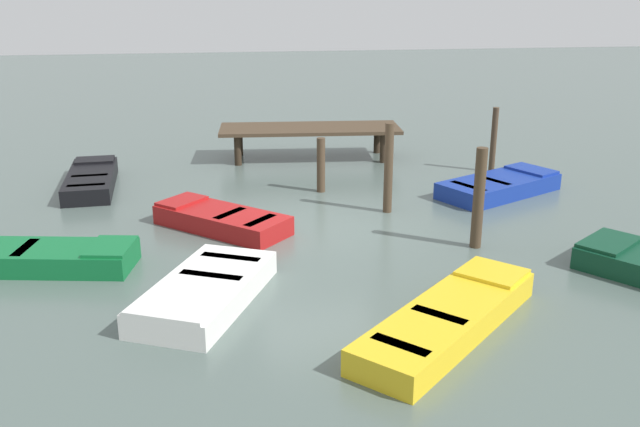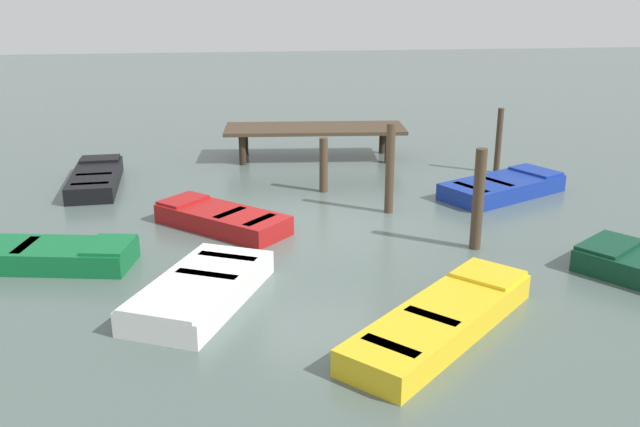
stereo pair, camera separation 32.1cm
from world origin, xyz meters
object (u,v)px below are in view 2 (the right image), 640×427
(rowboat_red, at_px, (221,218))
(mooring_piling_far_right, at_px, (478,200))
(rowboat_green, at_px, (41,254))
(mooring_piling_near_left, at_px, (390,169))
(mooring_piling_mid_left, at_px, (499,141))
(rowboat_black, at_px, (96,178))
(dock_segment, at_px, (315,131))
(rowboat_blue, at_px, (503,187))
(rowboat_white, at_px, (200,290))
(mooring_piling_mid_right, at_px, (324,165))
(rowboat_yellow, at_px, (443,319))

(rowboat_red, bearing_deg, mooring_piling_far_right, -157.83)
(rowboat_green, xyz_separation_m, mooring_piling_near_left, (7.00, 2.21, 0.80))
(mooring_piling_mid_left, bearing_deg, rowboat_black, 179.97)
(dock_segment, relative_size, rowboat_black, 1.63)
(rowboat_red, distance_m, mooring_piling_near_left, 3.87)
(dock_segment, bearing_deg, rowboat_red, -110.37)
(rowboat_blue, relative_size, rowboat_white, 1.04)
(rowboat_red, xyz_separation_m, mooring_piling_near_left, (3.74, 0.59, 0.80))
(rowboat_black, xyz_separation_m, mooring_piling_far_right, (8.12, -5.42, 0.78))
(mooring_piling_far_right, height_order, mooring_piling_mid_right, mooring_piling_far_right)
(rowboat_yellow, relative_size, rowboat_white, 1.09)
(dock_segment, xyz_separation_m, rowboat_black, (-5.89, -2.19, -0.62))
(mooring_piling_near_left, bearing_deg, rowboat_blue, 17.24)
(rowboat_yellow, relative_size, rowboat_green, 1.02)
(rowboat_white, xyz_separation_m, mooring_piling_far_right, (5.24, 1.76, 0.78))
(rowboat_blue, bearing_deg, mooring_piling_mid_left, 45.35)
(rowboat_green, height_order, mooring_piling_far_right, mooring_piling_far_right)
(dock_segment, xyz_separation_m, rowboat_white, (-3.01, -9.37, -0.62))
(rowboat_red, bearing_deg, rowboat_black, -6.17)
(rowboat_blue, xyz_separation_m, rowboat_red, (-6.80, -1.54, 0.00))
(rowboat_blue, xyz_separation_m, mooring_piling_mid_right, (-4.31, 0.86, 0.46))
(rowboat_blue, xyz_separation_m, mooring_piling_mid_left, (0.64, 2.07, 0.67))
(rowboat_white, distance_m, mooring_piling_near_left, 5.86)
(rowboat_black, bearing_deg, mooring_piling_mid_left, -93.73)
(rowboat_green, bearing_deg, mooring_piling_far_right, 9.07)
(mooring_piling_mid_left, bearing_deg, rowboat_yellow, -115.70)
(mooring_piling_far_right, distance_m, mooring_piling_mid_left, 5.97)
(mooring_piling_far_right, height_order, mooring_piling_mid_left, mooring_piling_far_right)
(rowboat_blue, distance_m, rowboat_white, 8.76)
(rowboat_black, xyz_separation_m, mooring_piling_near_left, (6.93, -3.02, 0.80))
(mooring_piling_far_right, xyz_separation_m, mooring_piling_mid_left, (2.52, 5.42, -0.11))
(rowboat_green, bearing_deg, mooring_piling_mid_right, 45.34)
(rowboat_red, relative_size, rowboat_green, 0.83)
(mooring_piling_mid_left, bearing_deg, rowboat_white, -137.24)
(rowboat_blue, height_order, mooring_piling_near_left, mooring_piling_near_left)
(rowboat_blue, distance_m, rowboat_green, 10.55)
(dock_segment, distance_m, mooring_piling_mid_right, 3.41)
(rowboat_blue, bearing_deg, mooring_piling_far_right, -146.92)
(rowboat_red, bearing_deg, rowboat_blue, -124.89)
(rowboat_red, bearing_deg, rowboat_white, 127.24)
(rowboat_white, bearing_deg, rowboat_red, -160.44)
(rowboat_black, height_order, rowboat_red, same)
(mooring_piling_far_right, distance_m, mooring_piling_mid_right, 4.87)
(rowboat_blue, height_order, rowboat_black, same)
(dock_segment, bearing_deg, rowboat_blue, -41.56)
(rowboat_red, bearing_deg, mooring_piling_mid_left, -111.77)
(rowboat_blue, bearing_deg, mooring_piling_mid_right, 141.11)
(mooring_piling_mid_left, bearing_deg, mooring_piling_far_right, -114.94)
(mooring_piling_near_left, bearing_deg, rowboat_yellow, -94.72)
(mooring_piling_mid_right, height_order, mooring_piling_near_left, mooring_piling_near_left)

